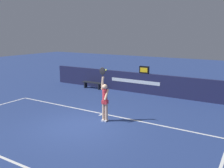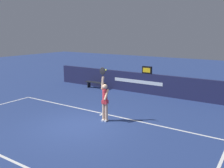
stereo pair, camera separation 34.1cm
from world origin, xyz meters
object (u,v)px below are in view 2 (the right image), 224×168
(tennis_ball, at_px, (106,70))
(courtside_bench_near, at_px, (95,83))
(speed_display, at_px, (147,70))
(tennis_player, at_px, (105,99))

(tennis_ball, distance_m, courtside_bench_near, 6.99)
(tennis_ball, bearing_deg, speed_display, 97.36)
(tennis_player, bearing_deg, courtside_bench_near, 130.75)
(tennis_ball, bearing_deg, courtside_bench_near, 131.10)
(tennis_player, bearing_deg, tennis_ball, -31.10)
(tennis_player, height_order, tennis_ball, tennis_player)
(speed_display, bearing_deg, tennis_player, -83.70)
(speed_display, relative_size, courtside_bench_near, 0.41)
(tennis_player, height_order, courtside_bench_near, tennis_player)
(speed_display, xyz_separation_m, tennis_ball, (0.73, -5.63, 0.77))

